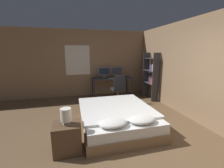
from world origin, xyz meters
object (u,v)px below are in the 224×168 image
at_px(nightstand, 67,138).
at_px(bookshelf, 152,74).
at_px(bedside_lamp, 66,115).
at_px(keyboard, 113,78).
at_px(monitor_right, 117,71).
at_px(desk, 112,80).
at_px(office_chair, 118,91).
at_px(bed, 116,117).
at_px(computer_mouse, 120,78).
at_px(monitor_left, 104,72).

height_order(nightstand, bookshelf, bookshelf).
distance_m(nightstand, bedside_lamp, 0.45).
relative_size(keyboard, bookshelf, 0.21).
xyz_separation_m(nightstand, monitor_right, (1.99, 3.52, 0.74)).
bearing_deg(desk, office_chair, -88.28).
distance_m(bed, nightstand, 1.35).
distance_m(desk, computer_mouse, 0.38).
bearing_deg(bed, office_chair, 71.52).
bearing_deg(bedside_lamp, office_chair, 54.99).
bearing_deg(computer_mouse, monitor_right, 90.46).
xyz_separation_m(bedside_lamp, keyboard, (1.71, 3.06, 0.07)).
bearing_deg(computer_mouse, monitor_left, 139.99).
bearing_deg(office_chair, bookshelf, 0.18).
distance_m(keyboard, office_chair, 0.69).
xyz_separation_m(desk, keyboard, (0.00, -0.23, 0.10)).
xyz_separation_m(bed, office_chair, (0.59, 1.76, 0.17)).
height_order(bed, bedside_lamp, bedside_lamp).
bearing_deg(bed, keyboard, 76.42).
xyz_separation_m(desk, bookshelf, (1.37, -0.80, 0.29)).
bearing_deg(computer_mouse, keyboard, 180.00).
bearing_deg(computer_mouse, bedside_lamp, -123.11).
xyz_separation_m(keyboard, office_chair, (0.02, -0.58, -0.37)).
distance_m(keyboard, bookshelf, 1.50).
bearing_deg(nightstand, bedside_lamp, 153.43).
distance_m(computer_mouse, office_chair, 0.74).
bearing_deg(computer_mouse, office_chair, -113.93).
relative_size(nightstand, desk, 0.33).
relative_size(monitor_left, keyboard, 1.29).
bearing_deg(desk, monitor_right, 40.41).
height_order(nightstand, monitor_right, monitor_right).
xyz_separation_m(bed, desk, (0.57, 2.57, 0.45)).
distance_m(monitor_left, computer_mouse, 0.76).
bearing_deg(desk, nightstand, -117.51).
bearing_deg(nightstand, keyboard, 60.73).
height_order(bedside_lamp, bookshelf, bookshelf).
relative_size(bedside_lamp, monitor_left, 0.61).
bearing_deg(monitor_right, bedside_lamp, -119.45).
distance_m(desk, monitor_right, 0.49).
relative_size(desk, office_chair, 1.62).
distance_m(bedside_lamp, office_chair, 3.04).
relative_size(bed, nightstand, 3.84).
distance_m(monitor_right, keyboard, 0.59).
height_order(desk, monitor_left, monitor_left).
height_order(bedside_lamp, monitor_left, monitor_left).
distance_m(bed, monitor_right, 3.03).
bearing_deg(monitor_left, computer_mouse, -40.01).
bearing_deg(bedside_lamp, monitor_right, 60.55).
height_order(bed, bookshelf, bookshelf).
height_order(office_chair, bookshelf, bookshelf).
bearing_deg(desk, monitor_left, 139.59).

